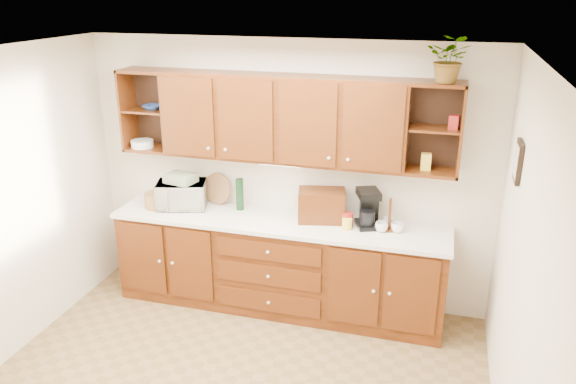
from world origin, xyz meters
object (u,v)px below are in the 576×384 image
Objects in this scene: microwave at (182,195)px; coffee_maker at (368,208)px; bread_box at (321,205)px; potted_plant at (450,59)px.

coffee_maker reaches higher than microwave.
bread_box is 0.44m from coffee_maker.
bread_box is 1.21× the size of coffee_maker.
potted_plant is (2.46, 0.04, 1.41)m from microwave.
potted_plant is at bearing -23.22° from coffee_maker.
coffee_maker is (0.44, -0.01, 0.02)m from bread_box.
coffee_maker is 1.50m from potted_plant.
microwave is at bearing 169.81° from bread_box.
bread_box is at bearing -15.20° from microwave.
microwave is 1.86m from coffee_maker.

